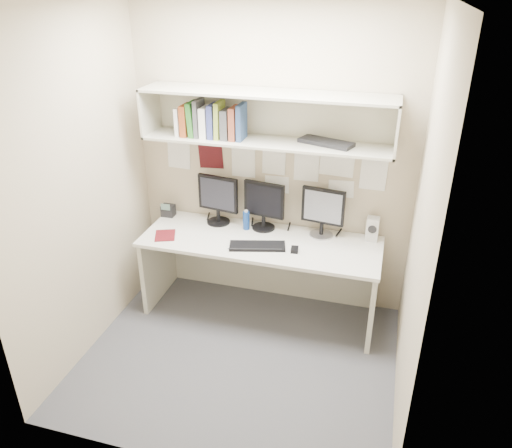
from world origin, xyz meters
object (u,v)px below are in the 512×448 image
(monitor_right, at_px, (323,210))
(desk_phone, at_px, (168,210))
(keyboard, at_px, (257,246))
(monitor_center, at_px, (264,203))
(maroon_notebook, at_px, (165,235))
(speaker, at_px, (372,229))
(monitor_left, at_px, (218,198))
(desk, at_px, (260,276))

(monitor_right, xyz_separation_m, desk_phone, (-1.42, 0.00, -0.18))
(keyboard, bearing_deg, monitor_center, 81.78)
(desk_phone, bearing_deg, maroon_notebook, -69.88)
(speaker, height_order, maroon_notebook, speaker)
(monitor_right, height_order, speaker, monitor_right)
(monitor_right, bearing_deg, monitor_center, -171.73)
(monitor_left, xyz_separation_m, speaker, (1.34, 0.03, -0.14))
(maroon_notebook, bearing_deg, monitor_right, -5.23)
(maroon_notebook, bearing_deg, keyboard, -20.09)
(desk, relative_size, monitor_center, 4.73)
(monitor_left, relative_size, keyboard, 0.96)
(monitor_left, bearing_deg, monitor_center, 8.96)
(maroon_notebook, height_order, desk_phone, desk_phone)
(speaker, height_order, desk_phone, speaker)
(desk_phone, bearing_deg, keyboard, -20.94)
(maroon_notebook, bearing_deg, desk_phone, 88.82)
(monitor_center, relative_size, maroon_notebook, 2.10)
(speaker, bearing_deg, desk, -163.09)
(monitor_right, bearing_deg, monitor_left, -171.73)
(monitor_left, relative_size, speaker, 2.17)
(desk, distance_m, desk_phone, 1.05)
(maroon_notebook, bearing_deg, monitor_center, 4.46)
(monitor_left, relative_size, maroon_notebook, 2.16)
(desk, distance_m, maroon_notebook, 0.89)
(monitor_right, bearing_deg, desk, -147.00)
(desk, xyz_separation_m, speaker, (0.89, 0.25, 0.46))
(speaker, distance_m, maroon_notebook, 1.74)
(maroon_notebook, bearing_deg, monitor_left, 25.43)
(desk, bearing_deg, monitor_right, 24.74)
(speaker, bearing_deg, maroon_notebook, -165.27)
(monitor_center, relative_size, monitor_right, 1.00)
(monitor_center, distance_m, monitor_right, 0.51)
(monitor_center, distance_m, desk_phone, 0.93)
(desk, relative_size, desk_phone, 14.52)
(monitor_center, bearing_deg, monitor_left, -170.73)
(speaker, bearing_deg, desk_phone, -177.91)
(desk, xyz_separation_m, monitor_left, (-0.45, 0.22, 0.60))
(maroon_notebook, bearing_deg, speaker, -8.04)
(desk, bearing_deg, monitor_center, 97.98)
(keyboard, relative_size, maroon_notebook, 2.24)
(speaker, distance_m, desk_phone, 1.83)
(keyboard, xyz_separation_m, maroon_notebook, (-0.81, -0.02, -0.01))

